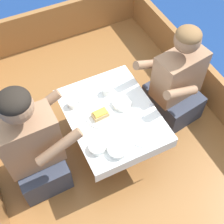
# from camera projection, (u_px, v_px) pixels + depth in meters

# --- Properties ---
(ground_plane) EXTENTS (60.00, 60.00, 0.00)m
(ground_plane) POSITION_uv_depth(u_px,v_px,m) (112.00, 158.00, 2.93)
(ground_plane) COLOR navy
(boat_deck) EXTENTS (2.06, 2.96, 0.30)m
(boat_deck) POSITION_uv_depth(u_px,v_px,m) (112.00, 150.00, 2.81)
(boat_deck) COLOR brown
(boat_deck) RESTS_ON ground_plane
(gunwale_starboard) EXTENTS (0.06, 2.96, 0.36)m
(gunwale_starboard) POSITION_uv_depth(u_px,v_px,m) (212.00, 89.00, 2.80)
(gunwale_starboard) COLOR #936033
(gunwale_starboard) RESTS_ON boat_deck
(bow_coaming) EXTENTS (1.94, 0.06, 0.42)m
(bow_coaming) POSITION_uv_depth(u_px,v_px,m) (52.00, 25.00, 3.29)
(bow_coaming) COLOR #936033
(bow_coaming) RESTS_ON boat_deck
(cockpit_table) EXTENTS (0.65, 0.82, 0.41)m
(cockpit_table) POSITION_uv_depth(u_px,v_px,m) (112.00, 117.00, 2.39)
(cockpit_table) COLOR #B2B2B7
(cockpit_table) RESTS_ON boat_deck
(person_port) EXTENTS (0.53, 0.45, 1.00)m
(person_port) POSITION_uv_depth(u_px,v_px,m) (33.00, 148.00, 2.18)
(person_port) COLOR #333847
(person_port) RESTS_ON boat_deck
(person_starboard) EXTENTS (0.57, 0.51, 0.93)m
(person_starboard) POSITION_uv_depth(u_px,v_px,m) (176.00, 84.00, 2.58)
(person_starboard) COLOR #333847
(person_starboard) RESTS_ON boat_deck
(plate_sandwich) EXTENTS (0.22, 0.22, 0.01)m
(plate_sandwich) POSITION_uv_depth(u_px,v_px,m) (100.00, 116.00, 2.33)
(plate_sandwich) COLOR silver
(plate_sandwich) RESTS_ON cockpit_table
(plate_bread) EXTENTS (0.21, 0.21, 0.01)m
(plate_bread) POSITION_uv_depth(u_px,v_px,m) (143.00, 135.00, 2.24)
(plate_bread) COLOR silver
(plate_bread) RESTS_ON cockpit_table
(sandwich) EXTENTS (0.12, 0.08, 0.05)m
(sandwich) POSITION_uv_depth(u_px,v_px,m) (100.00, 114.00, 2.31)
(sandwich) COLOR tan
(sandwich) RESTS_ON plate_sandwich
(bowl_port_near) EXTENTS (0.14, 0.14, 0.04)m
(bowl_port_near) POSITION_uv_depth(u_px,v_px,m) (122.00, 103.00, 2.39)
(bowl_port_near) COLOR silver
(bowl_port_near) RESTS_ON cockpit_table
(bowl_starboard_near) EXTENTS (0.12, 0.12, 0.04)m
(bowl_starboard_near) POSITION_uv_depth(u_px,v_px,m) (97.00, 147.00, 2.16)
(bowl_starboard_near) COLOR silver
(bowl_starboard_near) RESTS_ON cockpit_table
(bowl_center_far) EXTENTS (0.14, 0.14, 0.04)m
(bowl_center_far) POSITION_uv_depth(u_px,v_px,m) (118.00, 150.00, 2.14)
(bowl_center_far) COLOR silver
(bowl_center_far) RESTS_ON cockpit_table
(coffee_cup_port) EXTENTS (0.10, 0.07, 0.06)m
(coffee_cup_port) POSITION_uv_depth(u_px,v_px,m) (107.00, 90.00, 2.45)
(coffee_cup_port) COLOR silver
(coffee_cup_port) RESTS_ON cockpit_table
(coffee_cup_starboard) EXTENTS (0.11, 0.08, 0.05)m
(coffee_cup_starboard) POSITION_uv_depth(u_px,v_px,m) (73.00, 104.00, 2.38)
(coffee_cup_starboard) COLOR silver
(coffee_cup_starboard) RESTS_ON cockpit_table
(utensil_knife_starboard) EXTENTS (0.15, 0.10, 0.00)m
(utensil_knife_starboard) POSITION_uv_depth(u_px,v_px,m) (134.00, 115.00, 2.34)
(utensil_knife_starboard) COLOR silver
(utensil_knife_starboard) RESTS_ON cockpit_table
(utensil_knife_port) EXTENTS (0.10, 0.15, 0.00)m
(utensil_knife_port) POSITION_uv_depth(u_px,v_px,m) (119.00, 125.00, 2.29)
(utensil_knife_port) COLOR silver
(utensil_knife_port) RESTS_ON cockpit_table
(utensil_spoon_starboard) EXTENTS (0.12, 0.14, 0.01)m
(utensil_spoon_starboard) POSITION_uv_depth(u_px,v_px,m) (122.00, 73.00, 2.60)
(utensil_spoon_starboard) COLOR silver
(utensil_spoon_starboard) RESTS_ON cockpit_table
(utensil_spoon_center) EXTENTS (0.16, 0.09, 0.01)m
(utensil_spoon_center) POSITION_uv_depth(u_px,v_px,m) (149.00, 108.00, 2.38)
(utensil_spoon_center) COLOR silver
(utensil_spoon_center) RESTS_ON cockpit_table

